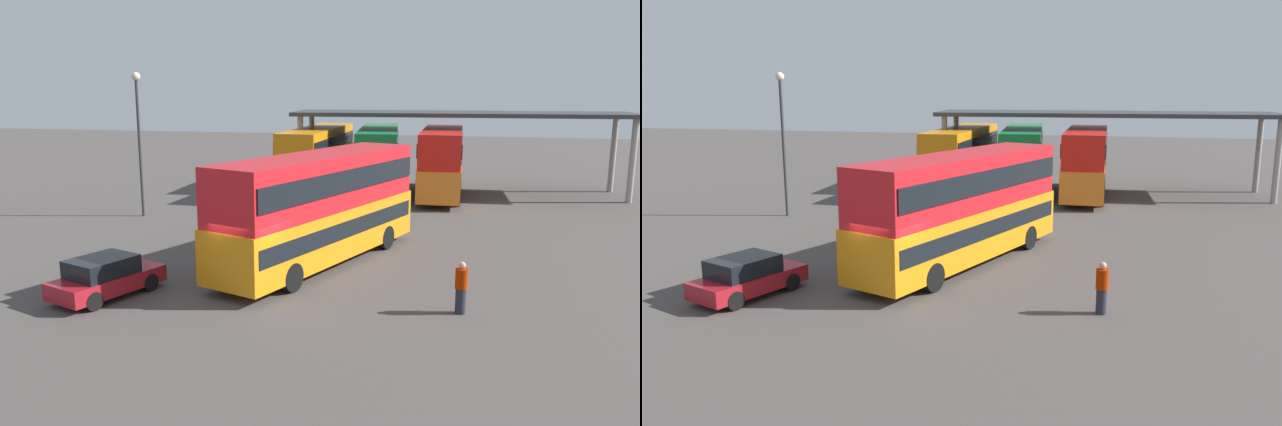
{
  "view_description": "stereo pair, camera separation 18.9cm",
  "coord_description": "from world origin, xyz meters",
  "views": [
    {
      "loc": [
        6.56,
        -18.64,
        6.77
      ],
      "look_at": [
        1.31,
        4.11,
        2.0
      ],
      "focal_mm": 34.84,
      "sensor_mm": 36.0,
      "label": 1
    },
    {
      "loc": [
        6.74,
        -18.59,
        6.77
      ],
      "look_at": [
        1.31,
        4.11,
        2.0
      ],
      "focal_mm": 34.84,
      "sensor_mm": 36.0,
      "label": 2
    }
  ],
  "objects": [
    {
      "name": "double_decker_main",
      "position": [
        1.32,
        4.12,
        2.34
      ],
      "size": [
        6.16,
        11.09,
        4.27
      ],
      "rotation": [
        0.0,
        0.0,
        1.21
      ],
      "color": "orange",
      "rests_on": "ground_plane"
    },
    {
      "name": "double_decker_near_canopy",
      "position": [
        -2.74,
        21.07,
        2.26
      ],
      "size": [
        2.72,
        11.61,
        4.11
      ],
      "rotation": [
        0.0,
        0.0,
        1.55
      ],
      "color": "white",
      "rests_on": "ground_plane"
    },
    {
      "name": "pedestrian_waiting",
      "position": [
        6.69,
        -0.25,
        0.81
      ],
      "size": [
        0.38,
        0.38,
        1.62
      ],
      "rotation": [
        0.0,
        0.0,
        4.42
      ],
      "color": "#262633",
      "rests_on": "ground_plane"
    },
    {
      "name": "lamppost_tall",
      "position": [
        -9.88,
        10.8,
        4.74
      ],
      "size": [
        0.44,
        0.44,
        7.49
      ],
      "color": "#33353A",
      "rests_on": "ground_plane"
    },
    {
      "name": "parked_hatchback",
      "position": [
        -4.62,
        -1.29,
        0.67
      ],
      "size": [
        2.79,
        3.98,
        1.35
      ],
      "rotation": [
        0.0,
        0.0,
        1.22
      ],
      "color": "maroon",
      "rests_on": "ground_plane"
    },
    {
      "name": "ground_plane",
      "position": [
        0.0,
        0.0,
        0.0
      ],
      "size": [
        140.0,
        140.0,
        0.0
      ],
      "primitive_type": "plane",
      "color": "#4B4542"
    },
    {
      "name": "double_decker_far_right",
      "position": [
        5.3,
        20.53,
        2.3
      ],
      "size": [
        2.5,
        10.14,
        4.19
      ],
      "rotation": [
        0.0,
        0.0,
        1.57
      ],
      "color": "orange",
      "rests_on": "ground_plane"
    },
    {
      "name": "depot_canopy",
      "position": [
        6.26,
        22.17,
        4.83
      ],
      "size": [
        21.31,
        6.35,
        5.18
      ],
      "rotation": [
        0.0,
        0.0,
        0.06
      ],
      "color": "#33353A",
      "rests_on": "ground_plane"
    },
    {
      "name": "double_decker_mid_row",
      "position": [
        1.09,
        22.52,
        2.24
      ],
      "size": [
        3.6,
        11.6,
        4.08
      ],
      "rotation": [
        0.0,
        0.0,
        1.67
      ],
      "color": "silver",
      "rests_on": "ground_plane"
    }
  ]
}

